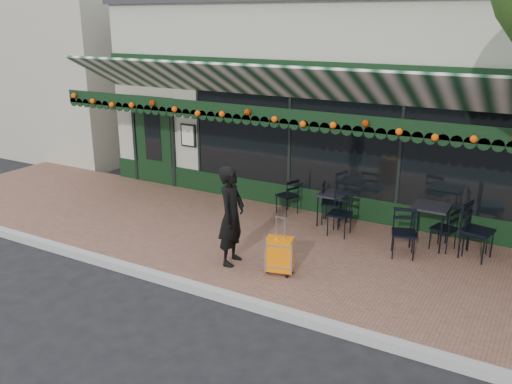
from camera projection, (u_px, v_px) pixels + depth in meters
The scene contains 16 objects.
ground at pixel (232, 300), 8.41m from camera, with size 80.00×80.00×0.00m, color black.
sidewalk at pixel (289, 250), 10.04m from camera, with size 18.00×4.00×0.15m, color brown.
curb at pixel (229, 298), 8.32m from camera, with size 18.00×0.16×0.15m, color #9E9E99.
restaurant_building at pixel (390, 94), 14.19m from camera, with size 12.00×9.60×4.50m.
neighbor_building_left at pixel (53, 68), 20.45m from camera, with size 12.00×8.00×4.80m, color #A59F91.
woman at pixel (231, 216), 9.09m from camera, with size 0.63×0.41×1.72m, color black.
suitcase at pixel (280, 255), 8.85m from camera, with size 0.48×0.34×0.99m.
cafe_table_a at pixel (431, 209), 9.84m from camera, with size 0.64×0.64×0.79m.
cafe_table_b at pixel (333, 197), 10.89m from camera, with size 0.54×0.54×0.67m.
chair_a_left at pixel (444, 229), 9.77m from camera, with size 0.40×0.40×0.79m, color black, non-canonical shape.
chair_a_right at pixel (477, 231), 9.38m from camera, with size 0.50×0.50×0.99m, color black, non-canonical shape.
chair_a_front at pixel (404, 234), 9.48m from camera, with size 0.43×0.43×0.85m, color black, non-canonical shape.
chair_a_extra at pixel (476, 234), 9.51m from camera, with size 0.41×0.41×0.82m, color black, non-canonical shape.
chair_b_left at pixel (287, 196), 11.61m from camera, with size 0.39×0.39×0.78m, color black, non-canonical shape.
chair_b_right at pixel (332, 203), 11.03m from camera, with size 0.43×0.43×0.86m, color black, non-canonical shape.
chair_b_front at pixel (340, 214), 10.43m from camera, with size 0.42×0.42×0.84m, color black, non-canonical shape.
Camera 1 is at (4.06, -6.32, 4.16)m, focal length 38.00 mm.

